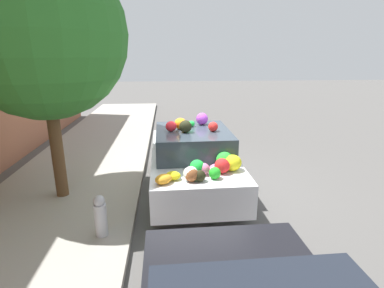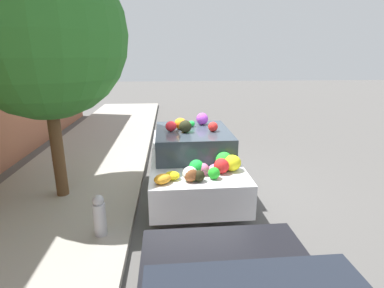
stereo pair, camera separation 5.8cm
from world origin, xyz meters
TOP-DOWN VIEW (x-y plane):
  - ground_plane at (0.00, 0.00)m, footprint 60.00×60.00m
  - sidewalk_curb at (0.00, 2.70)m, footprint 24.00×3.20m
  - street_tree at (-0.38, 2.69)m, footprint 3.10×3.10m
  - fire_hydrant at (-1.95, 1.57)m, footprint 0.20×0.20m
  - art_car at (-0.06, -0.07)m, footprint 4.03×1.85m

SIDE VIEW (x-z plane):
  - ground_plane at x=0.00m, z-range 0.00..0.00m
  - sidewalk_curb at x=0.00m, z-range 0.00..0.13m
  - fire_hydrant at x=-1.95m, z-range 0.13..0.83m
  - art_car at x=-0.06m, z-range -0.10..1.59m
  - street_tree at x=-0.38m, z-range 0.94..5.66m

